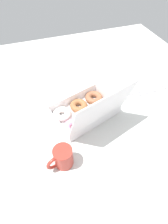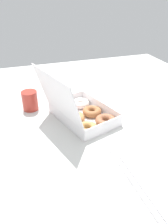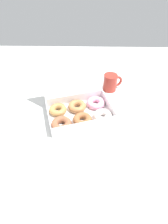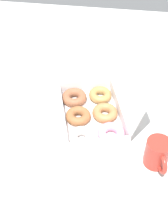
% 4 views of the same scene
% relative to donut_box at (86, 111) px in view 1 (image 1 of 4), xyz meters
% --- Properties ---
extents(ground_plane, '(1.80, 1.80, 0.02)m').
position_rel_donut_box_xyz_m(ground_plane, '(-0.00, -0.04, -0.04)').
color(ground_plane, silver).
extents(donut_box, '(0.39, 0.36, 0.27)m').
position_rel_donut_box_xyz_m(donut_box, '(0.00, 0.00, 0.00)').
color(donut_box, white).
rests_on(donut_box, ground_plane).
extents(keyboard, '(0.38, 0.14, 0.02)m').
position_rel_donut_box_xyz_m(keyboard, '(-0.43, -0.10, -0.02)').
color(keyboard, white).
rests_on(keyboard, ground_plane).
extents(coffee_mug, '(0.12, 0.08, 0.10)m').
position_rel_donut_box_xyz_m(coffee_mug, '(0.18, 0.22, 0.02)').
color(coffee_mug, '#A93126').
rests_on(coffee_mug, ground_plane).
extents(paper_napkin, '(0.14, 0.14, 0.00)m').
position_rel_donut_box_xyz_m(paper_napkin, '(-0.17, -0.24, -0.03)').
color(paper_napkin, white).
rests_on(paper_napkin, ground_plane).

